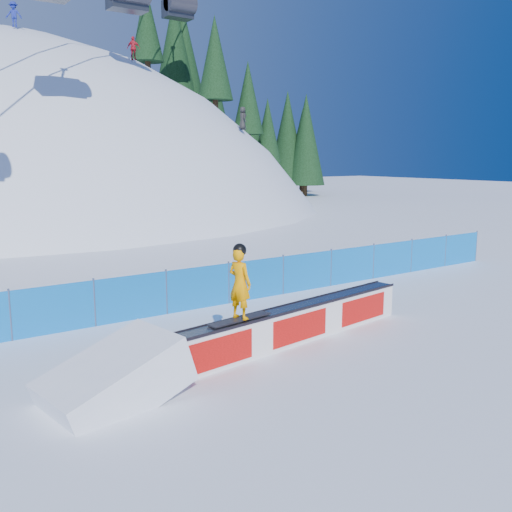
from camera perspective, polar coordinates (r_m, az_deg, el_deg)
ground at (r=14.04m, az=10.75°, el=-7.92°), size 160.00×160.00×0.00m
snow_hill at (r=56.73m, az=-22.89°, el=-13.95°), size 64.00×64.00×64.00m
treeline at (r=60.72m, az=-2.80°, el=15.33°), size 24.24×13.65×22.28m
safety_fence at (r=17.21m, az=0.07°, el=-2.33°), size 22.05×0.05×1.30m
rail_box at (r=13.25m, az=3.71°, el=-6.88°), size 7.34×1.56×0.88m
snow_ramp at (r=10.73m, az=-13.89°, el=-13.80°), size 2.72×1.92×1.57m
snowboarder at (r=11.84m, az=-1.64°, el=-2.68°), size 1.58×0.63×1.62m
distant_skiers at (r=41.39m, az=-18.34°, el=18.51°), size 23.25×9.56×8.52m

